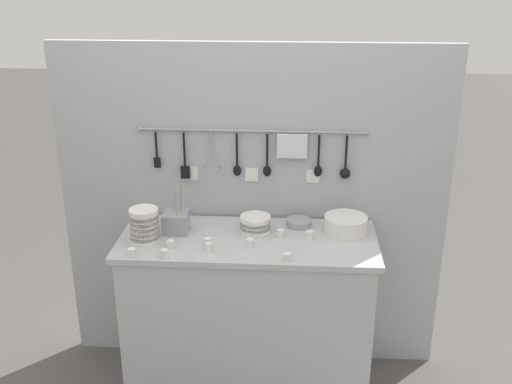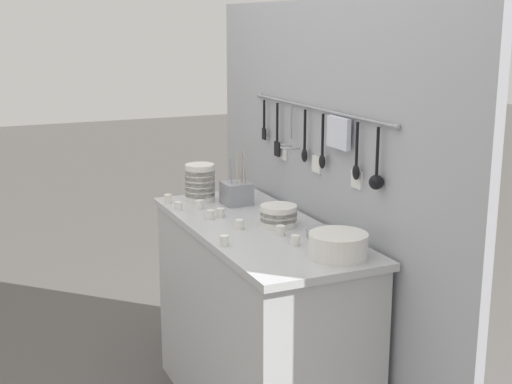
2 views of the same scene
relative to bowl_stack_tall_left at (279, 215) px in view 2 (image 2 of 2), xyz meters
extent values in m
cube|color=#B7BABC|center=(-0.03, -0.08, -0.06)|extent=(1.30, 0.54, 0.03)
cube|color=#B7BABC|center=(-0.03, -0.08, -0.51)|extent=(1.25, 0.52, 0.87)
cube|color=#A8AAB2|center=(-0.03, 0.22, -0.03)|extent=(2.10, 0.04, 1.83)
cylinder|color=#93969E|center=(-0.03, 0.19, 0.44)|extent=(1.17, 0.01, 0.01)
sphere|color=#93969E|center=(-0.62, 0.19, 0.44)|extent=(0.02, 0.02, 0.02)
sphere|color=#93969E|center=(0.55, 0.19, 0.44)|extent=(0.02, 0.02, 0.02)
cylinder|color=black|center=(-0.53, 0.18, 0.36)|extent=(0.01, 0.01, 0.14)
cube|color=black|center=(-0.53, 0.18, 0.26)|extent=(0.04, 0.01, 0.06)
cylinder|color=#93969E|center=(-0.53, 0.19, 0.43)|extent=(0.00, 0.01, 0.02)
cylinder|color=black|center=(-0.39, 0.18, 0.33)|extent=(0.01, 0.01, 0.19)
cube|color=black|center=(-0.39, 0.18, 0.21)|extent=(0.05, 0.01, 0.07)
cylinder|color=#93969E|center=(-0.39, 0.19, 0.43)|extent=(0.01, 0.01, 0.02)
cylinder|color=#93969E|center=(-0.24, 0.18, 0.35)|extent=(0.01, 0.01, 0.15)
torus|color=#93969E|center=(-0.24, 0.18, 0.24)|extent=(0.10, 0.10, 0.01)
cylinder|color=#93969E|center=(-0.24, 0.19, 0.43)|extent=(0.01, 0.01, 0.02)
cylinder|color=black|center=(-0.11, 0.18, 0.34)|extent=(0.01, 0.01, 0.18)
ellipsoid|color=black|center=(-0.11, 0.18, 0.23)|extent=(0.04, 0.02, 0.06)
cylinder|color=#93969E|center=(-0.11, 0.19, 0.43)|extent=(0.01, 0.01, 0.02)
cylinder|color=black|center=(0.05, 0.18, 0.34)|extent=(0.01, 0.01, 0.18)
ellipsoid|color=black|center=(0.05, 0.18, 0.23)|extent=(0.04, 0.02, 0.06)
cylinder|color=#93969E|center=(0.05, 0.19, 0.43)|extent=(0.01, 0.01, 0.02)
cube|color=silver|center=(0.18, 0.18, 0.37)|extent=(0.16, 0.02, 0.13)
cylinder|color=#93969E|center=(0.18, 0.19, 0.43)|extent=(0.01, 0.01, 0.02)
cylinder|color=black|center=(0.32, 0.18, 0.34)|extent=(0.01, 0.01, 0.17)
ellipsoid|color=black|center=(0.32, 0.18, 0.23)|extent=(0.04, 0.02, 0.06)
cylinder|color=#93969E|center=(0.32, 0.19, 0.43)|extent=(0.01, 0.01, 0.02)
cylinder|color=black|center=(0.46, 0.18, 0.34)|extent=(0.01, 0.01, 0.19)
sphere|color=black|center=(0.46, 0.18, 0.22)|extent=(0.06, 0.06, 0.06)
cylinder|color=#93969E|center=(0.46, 0.19, 0.43)|extent=(0.01, 0.01, 0.02)
cube|color=white|center=(-0.36, 0.20, 0.20)|extent=(0.07, 0.01, 0.07)
cube|color=white|center=(-0.03, 0.20, 0.20)|extent=(0.07, 0.01, 0.07)
cube|color=white|center=(0.29, 0.20, 0.20)|extent=(0.07, 0.01, 0.07)
cylinder|color=silver|center=(0.00, 0.00, -0.02)|extent=(0.16, 0.16, 0.04)
cylinder|color=silver|center=(0.00, 0.00, 0.00)|extent=(0.16, 0.16, 0.04)
cylinder|color=silver|center=(0.00, 0.00, 0.02)|extent=(0.16, 0.16, 0.04)
cylinder|color=silver|center=(-0.54, -0.16, -0.02)|extent=(0.14, 0.14, 0.05)
cylinder|color=silver|center=(-0.54, -0.16, 0.01)|extent=(0.14, 0.14, 0.05)
cylinder|color=silver|center=(-0.54, -0.16, 0.03)|extent=(0.14, 0.14, 0.05)
cylinder|color=silver|center=(-0.54, -0.16, 0.06)|extent=(0.14, 0.14, 0.05)
cylinder|color=silver|center=(-0.54, -0.16, 0.09)|extent=(0.14, 0.14, 0.05)
cylinder|color=silver|center=(-0.54, -0.16, 0.11)|extent=(0.14, 0.14, 0.05)
cylinder|color=silver|center=(0.46, 0.02, -0.04)|extent=(0.22, 0.22, 0.01)
cylinder|color=silver|center=(0.46, 0.02, -0.03)|extent=(0.22, 0.22, 0.01)
cylinder|color=silver|center=(0.46, 0.02, -0.02)|extent=(0.22, 0.22, 0.01)
cylinder|color=silver|center=(0.46, 0.02, -0.02)|extent=(0.22, 0.22, 0.01)
cylinder|color=silver|center=(0.46, 0.02, -0.01)|extent=(0.22, 0.22, 0.01)
cylinder|color=silver|center=(0.46, 0.02, 0.00)|extent=(0.22, 0.22, 0.01)
cylinder|color=silver|center=(0.46, 0.02, 0.01)|extent=(0.22, 0.22, 0.01)
cylinder|color=silver|center=(0.46, 0.02, 0.02)|extent=(0.22, 0.22, 0.01)
cylinder|color=silver|center=(0.46, 0.02, 0.03)|extent=(0.22, 0.22, 0.01)
cylinder|color=silver|center=(0.46, 0.02, 0.03)|extent=(0.22, 0.22, 0.01)
cylinder|color=silver|center=(0.46, 0.02, 0.04)|extent=(0.22, 0.22, 0.01)
cylinder|color=#93969E|center=(0.22, 0.09, -0.03)|extent=(0.13, 0.13, 0.04)
cube|color=#93969E|center=(-0.41, -0.02, 0.01)|extent=(0.13, 0.13, 0.10)
cylinder|color=#93969E|center=(-0.41, 0.01, 0.10)|extent=(0.02, 0.02, 0.19)
cylinder|color=#93969E|center=(-0.39, -0.06, 0.10)|extent=(0.02, 0.03, 0.18)
cylinder|color=#C6B793|center=(-0.39, -0.03, 0.11)|extent=(0.02, 0.01, 0.20)
cylinder|color=#93969E|center=(-0.38, 0.01, 0.11)|extent=(0.02, 0.03, 0.20)
cylinder|color=#C6B793|center=(-0.37, 0.00, 0.11)|extent=(0.02, 0.01, 0.20)
cylinder|color=silver|center=(0.28, -0.06, -0.02)|extent=(0.04, 0.04, 0.04)
cylinder|color=silver|center=(0.13, -0.05, -0.02)|extent=(0.04, 0.04, 0.04)
cylinder|color=silver|center=(-0.56, -0.31, -0.02)|extent=(0.04, 0.04, 0.04)
cylinder|color=silver|center=(0.17, -0.31, -0.02)|extent=(0.04, 0.04, 0.04)
cylinder|color=silver|center=(-0.21, -0.23, -0.02)|extent=(0.04, 0.04, 0.04)
cylinder|color=silver|center=(-0.41, -0.31, -0.02)|extent=(0.04, 0.04, 0.04)
cylinder|color=silver|center=(-0.02, -0.17, -0.02)|extent=(0.04, 0.04, 0.04)
cylinder|color=silver|center=(-0.40, -0.21, -0.02)|extent=(0.04, 0.04, 0.04)
cylinder|color=silver|center=(-0.22, -0.18, -0.02)|extent=(0.04, 0.04, 0.04)
camera|label=1|loc=(0.19, -2.79, 1.27)|focal=42.00mm
camera|label=2|loc=(2.61, -1.27, 0.80)|focal=50.00mm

